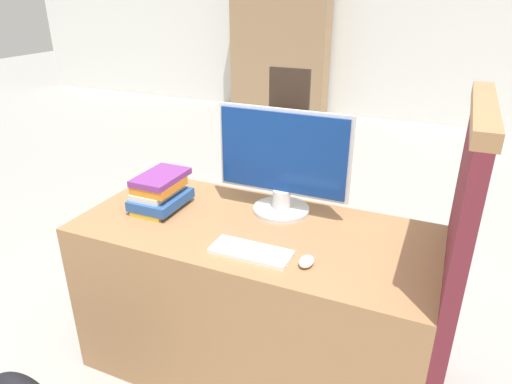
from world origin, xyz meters
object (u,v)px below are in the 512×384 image
book_stack (160,192)px  far_chair (285,110)px  mouse (306,261)px  keyboard (251,252)px  monitor (282,163)px

book_stack → far_chair: (-0.46, 2.85, -0.32)m
mouse → far_chair: (-1.20, 3.04, -0.26)m
far_chair → keyboard: bearing=-100.2°
keyboard → monitor: bearing=93.3°
monitor → far_chair: 2.89m
monitor → far_chair: bearing=109.9°
monitor → far_chair: (-0.97, 2.68, -0.48)m
mouse → book_stack: (-0.74, 0.19, 0.06)m
mouse → book_stack: bearing=166.0°
monitor → mouse: (0.23, -0.36, -0.21)m
monitor → book_stack: 0.56m
mouse → far_chair: 3.28m
book_stack → mouse: bearing=-14.0°
book_stack → far_chair: far_chair is taller
monitor → mouse: bearing=-57.3°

